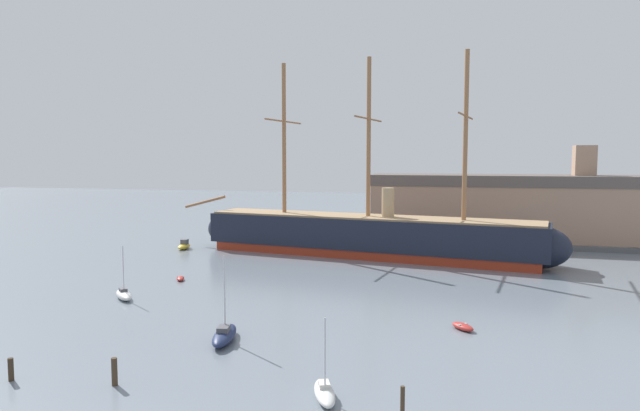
# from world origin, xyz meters

# --- Properties ---
(tall_ship) EXTENTS (58.97, 15.72, 28.46)m
(tall_ship) POSITION_xyz_m (2.79, 55.84, 3.10)
(tall_ship) COLOR maroon
(tall_ship) RESTS_ON ground
(sailboat_foreground_right) EXTENTS (2.51, 3.97, 4.97)m
(sailboat_foreground_right) POSITION_xyz_m (8.39, 8.13, 0.42)
(sailboat_foreground_right) COLOR silver
(sailboat_foreground_right) RESTS_ON ground
(sailboat_near_centre) EXTENTS (2.57, 5.35, 6.69)m
(sailboat_near_centre) POSITION_xyz_m (-1.63, 16.05, 0.56)
(sailboat_near_centre) COLOR #1E284C
(sailboat_near_centre) RESTS_ON ground
(sailboat_mid_left) EXTENTS (3.84, 3.82, 5.43)m
(sailboat_mid_left) POSITION_xyz_m (-17.00, 25.49, 0.46)
(sailboat_mid_left) COLOR silver
(sailboat_mid_left) RESTS_ON ground
(dinghy_mid_right) EXTENTS (2.29, 2.36, 0.54)m
(dinghy_mid_right) POSITION_xyz_m (16.26, 23.77, 0.27)
(dinghy_mid_right) COLOR #B22D28
(dinghy_mid_right) RESTS_ON ground
(dinghy_alongside_bow) EXTENTS (1.70, 2.16, 0.47)m
(dinghy_alongside_bow) POSITION_xyz_m (-15.64, 34.54, 0.24)
(dinghy_alongside_bow) COLOR #B22D28
(dinghy_alongside_bow) RESTS_ON ground
(motorboat_far_left) EXTENTS (1.97, 3.75, 1.50)m
(motorboat_far_left) POSITION_xyz_m (-26.12, 54.70, 0.53)
(motorboat_far_left) COLOR gold
(motorboat_far_left) RESTS_ON ground
(mooring_piling_nearest) EXTENTS (0.34, 0.34, 1.48)m
(mooring_piling_nearest) POSITION_xyz_m (-11.67, 5.65, 0.74)
(mooring_piling_nearest) COLOR #382B1E
(mooring_piling_nearest) RESTS_ON ground
(mooring_piling_left_pair) EXTENTS (0.24, 0.24, 2.36)m
(mooring_piling_left_pair) POSITION_xyz_m (13.24, 5.56, 1.18)
(mooring_piling_left_pair) COLOR #423323
(mooring_piling_left_pair) RESTS_ON ground
(mooring_piling_right_pair) EXTENTS (0.36, 0.36, 1.76)m
(mooring_piling_right_pair) POSITION_xyz_m (-4.81, 6.70, 0.88)
(mooring_piling_right_pair) COLOR #423323
(mooring_piling_right_pair) RESTS_ON ground
(dockside_warehouse_right) EXTENTS (56.24, 13.74, 16.26)m
(dockside_warehouse_right) POSITION_xyz_m (26.60, 74.56, 5.68)
(dockside_warehouse_right) COLOR #565659
(dockside_warehouse_right) RESTS_ON ground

